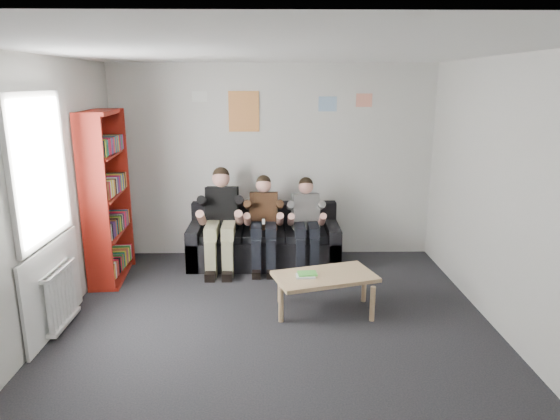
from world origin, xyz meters
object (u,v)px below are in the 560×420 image
sofa (264,242)px  bookshelf (107,197)px  person_middle (264,223)px  person_right (306,224)px  person_left (221,221)px  coffee_table (325,279)px

sofa → bookshelf: (-1.93, -0.54, 0.77)m
sofa → person_middle: size_ratio=1.65×
sofa → person_right: size_ratio=1.69×
person_right → person_left: bearing=172.1°
person_middle → person_right: person_middle is taller
bookshelf → person_left: (1.36, 0.34, -0.40)m
coffee_table → person_right: (-0.11, 1.38, 0.23)m
bookshelf → coffee_table: bearing=-26.5°
coffee_table → person_left: size_ratio=0.79×
bookshelf → person_middle: bearing=5.2°
sofa → coffee_table: sofa is taller
bookshelf → person_right: (2.50, 0.35, -0.46)m
bookshelf → person_right: 2.57m
coffee_table → person_right: person_right is taller
bookshelf → person_right: bearing=3.0°
person_left → person_right: (1.14, 0.01, -0.05)m
sofa → person_left: 0.71m
sofa → person_right: person_right is taller
person_middle → person_right: 0.57m
coffee_table → person_middle: person_middle is taller
bookshelf → person_left: bookshelf is taller
coffee_table → person_right: 1.40m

